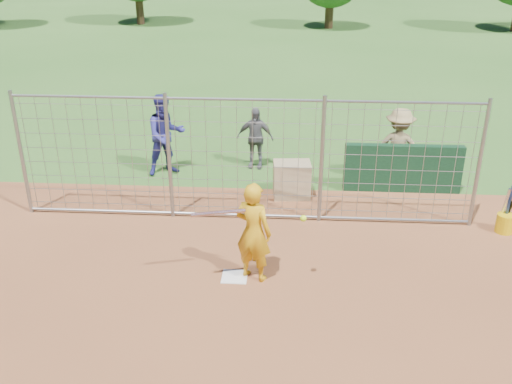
# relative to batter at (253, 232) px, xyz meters

# --- Properties ---
(ground) EXTENTS (100.00, 100.00, 0.00)m
(ground) POSITION_rel_batter_xyz_m (-0.32, 0.18, -0.87)
(ground) COLOR #2D591E
(ground) RESTS_ON ground
(home_plate) EXTENTS (0.43, 0.43, 0.02)m
(home_plate) POSITION_rel_batter_xyz_m (-0.32, -0.02, -0.86)
(home_plate) COLOR silver
(home_plate) RESTS_ON ground
(dugout_wall) EXTENTS (2.60, 0.20, 1.10)m
(dugout_wall) POSITION_rel_batter_xyz_m (3.08, 3.78, -0.32)
(dugout_wall) COLOR #11381E
(dugout_wall) RESTS_ON ground
(batter) EXTENTS (0.75, 0.64, 1.75)m
(batter) POSITION_rel_batter_xyz_m (0.00, 0.00, 0.00)
(batter) COLOR #CF9512
(batter) RESTS_ON ground
(bystander_a) EXTENTS (1.19, 1.11, 1.95)m
(bystander_a) POSITION_rel_batter_xyz_m (-2.40, 4.49, 0.10)
(bystander_a) COLOR navy
(bystander_a) RESTS_ON ground
(bystander_b) EXTENTS (0.93, 0.45, 1.53)m
(bystander_b) POSITION_rel_batter_xyz_m (-0.31, 5.03, -0.11)
(bystander_b) COLOR #525256
(bystander_b) RESTS_ON ground
(bystander_c) EXTENTS (1.29, 0.92, 1.80)m
(bystander_c) POSITION_rel_batter_xyz_m (3.02, 4.22, 0.03)
(bystander_c) COLOR #947E51
(bystander_c) RESTS_ON ground
(equipment_bin) EXTENTS (0.84, 0.62, 0.80)m
(equipment_bin) POSITION_rel_batter_xyz_m (0.61, 3.33, -0.47)
(equipment_bin) COLOR tan
(equipment_bin) RESTS_ON ground
(equipment_in_play) EXTENTS (1.81, 0.31, 0.20)m
(equipment_in_play) POSITION_rel_batter_xyz_m (-0.21, -0.25, 0.45)
(equipment_in_play) COLOR silver
(equipment_in_play) RESTS_ON ground
(bucket_with_bats) EXTENTS (0.34, 0.38, 0.98)m
(bucket_with_bats) POSITION_rel_batter_xyz_m (4.78, 1.94, -0.63)
(bucket_with_bats) COLOR #DDB10B
(bucket_with_bats) RESTS_ON ground
(backstop_fence) EXTENTS (9.08, 0.08, 2.60)m
(backstop_fence) POSITION_rel_batter_xyz_m (-0.32, 2.18, 0.39)
(backstop_fence) COLOR gray
(backstop_fence) RESTS_ON ground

